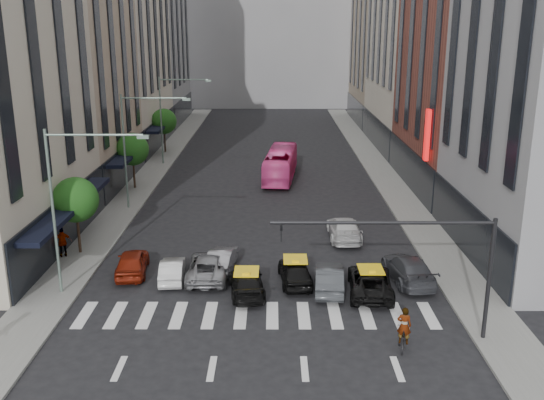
{
  "coord_description": "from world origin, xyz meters",
  "views": [
    {
      "loc": [
        0.64,
        -26.51,
        14.27
      ],
      "look_at": [
        0.57,
        8.8,
        4.0
      ],
      "focal_mm": 40.0,
      "sensor_mm": 36.0,
      "label": 1
    }
  ],
  "objects_px": {
    "streetlamp_mid": "(136,136)",
    "taxi_left": "(247,283)",
    "streetlamp_far": "(170,109)",
    "pedestrian_far": "(63,242)",
    "motorcycle": "(403,339)",
    "car_red": "(132,262)",
    "streetlamp_near": "(69,191)",
    "bus": "(281,164)",
    "car_white_front": "(172,270)",
    "taxi_center": "(295,271)"
  },
  "relations": [
    {
      "from": "streetlamp_near",
      "to": "car_red",
      "type": "height_order",
      "value": "streetlamp_near"
    },
    {
      "from": "streetlamp_mid",
      "to": "taxi_left",
      "type": "relative_size",
      "value": 2.01
    },
    {
      "from": "bus",
      "to": "pedestrian_far",
      "type": "xyz_separation_m",
      "value": [
        -13.94,
        -20.59,
        -0.34
      ]
    },
    {
      "from": "taxi_center",
      "to": "pedestrian_far",
      "type": "relative_size",
      "value": 2.21
    },
    {
      "from": "streetlamp_far",
      "to": "streetlamp_mid",
      "type": "bearing_deg",
      "value": -90.0
    },
    {
      "from": "streetlamp_mid",
      "to": "car_red",
      "type": "relative_size",
      "value": 2.09
    },
    {
      "from": "streetlamp_mid",
      "to": "pedestrian_far",
      "type": "distance_m",
      "value": 12.06
    },
    {
      "from": "streetlamp_far",
      "to": "car_white_front",
      "type": "xyz_separation_m",
      "value": [
        4.84,
        -30.06,
        -5.28
      ]
    },
    {
      "from": "taxi_left",
      "to": "streetlamp_near",
      "type": "bearing_deg",
      "value": -6.83
    },
    {
      "from": "pedestrian_far",
      "to": "car_white_front",
      "type": "bearing_deg",
      "value": 128.33
    },
    {
      "from": "taxi_left",
      "to": "pedestrian_far",
      "type": "bearing_deg",
      "value": -30.91
    },
    {
      "from": "streetlamp_near",
      "to": "car_white_front",
      "type": "relative_size",
      "value": 2.39
    },
    {
      "from": "streetlamp_mid",
      "to": "streetlamp_far",
      "type": "xyz_separation_m",
      "value": [
        0.0,
        16.0,
        0.0
      ]
    },
    {
      "from": "car_red",
      "to": "car_white_front",
      "type": "distance_m",
      "value": 2.66
    },
    {
      "from": "streetlamp_near",
      "to": "car_white_front",
      "type": "height_order",
      "value": "streetlamp_near"
    },
    {
      "from": "streetlamp_near",
      "to": "streetlamp_mid",
      "type": "xyz_separation_m",
      "value": [
        0.0,
        16.0,
        0.0
      ]
    },
    {
      "from": "streetlamp_near",
      "to": "taxi_left",
      "type": "relative_size",
      "value": 2.01
    },
    {
      "from": "motorcycle",
      "to": "car_red",
      "type": "bearing_deg",
      "value": -15.69
    },
    {
      "from": "bus",
      "to": "streetlamp_mid",
      "type": "bearing_deg",
      "value": 46.71
    },
    {
      "from": "pedestrian_far",
      "to": "car_red",
      "type": "bearing_deg",
      "value": 125.97
    },
    {
      "from": "streetlamp_near",
      "to": "bus",
      "type": "bearing_deg",
      "value": 66.22
    },
    {
      "from": "streetlamp_far",
      "to": "bus",
      "type": "relative_size",
      "value": 0.86
    },
    {
      "from": "streetlamp_far",
      "to": "bus",
      "type": "distance_m",
      "value": 13.69
    },
    {
      "from": "car_white_front",
      "to": "taxi_left",
      "type": "distance_m",
      "value": 4.77
    },
    {
      "from": "car_white_front",
      "to": "bus",
      "type": "distance_m",
      "value": 24.78
    },
    {
      "from": "streetlamp_far",
      "to": "bus",
      "type": "height_order",
      "value": "streetlamp_far"
    },
    {
      "from": "bus",
      "to": "motorcycle",
      "type": "height_order",
      "value": "bus"
    },
    {
      "from": "car_white_front",
      "to": "motorcycle",
      "type": "height_order",
      "value": "car_white_front"
    },
    {
      "from": "car_red",
      "to": "pedestrian_far",
      "type": "distance_m",
      "value": 5.47
    },
    {
      "from": "streetlamp_far",
      "to": "car_white_front",
      "type": "bearing_deg",
      "value": -80.85
    },
    {
      "from": "streetlamp_far",
      "to": "motorcycle",
      "type": "relative_size",
      "value": 5.17
    },
    {
      "from": "car_red",
      "to": "bus",
      "type": "relative_size",
      "value": 0.41
    },
    {
      "from": "motorcycle",
      "to": "pedestrian_far",
      "type": "distance_m",
      "value": 22.12
    },
    {
      "from": "streetlamp_near",
      "to": "pedestrian_far",
      "type": "height_order",
      "value": "streetlamp_near"
    },
    {
      "from": "streetlamp_near",
      "to": "taxi_left",
      "type": "height_order",
      "value": "streetlamp_near"
    },
    {
      "from": "car_red",
      "to": "pedestrian_far",
      "type": "height_order",
      "value": "pedestrian_far"
    },
    {
      "from": "car_red",
      "to": "bus",
      "type": "height_order",
      "value": "bus"
    },
    {
      "from": "bus",
      "to": "motorcycle",
      "type": "distance_m",
      "value": 32.03
    },
    {
      "from": "streetlamp_near",
      "to": "streetlamp_mid",
      "type": "relative_size",
      "value": 1.0
    },
    {
      "from": "streetlamp_far",
      "to": "bus",
      "type": "xyz_separation_m",
      "value": [
        11.38,
        -6.17,
        -4.45
      ]
    },
    {
      "from": "pedestrian_far",
      "to": "taxi_center",
      "type": "bearing_deg",
      "value": 137.85
    },
    {
      "from": "streetlamp_far",
      "to": "pedestrian_far",
      "type": "relative_size",
      "value": 4.7
    },
    {
      "from": "car_white_front",
      "to": "streetlamp_far",
      "type": "bearing_deg",
      "value": -85.51
    },
    {
      "from": "motorcycle",
      "to": "streetlamp_far",
      "type": "bearing_deg",
      "value": -50.98
    },
    {
      "from": "streetlamp_far",
      "to": "bus",
      "type": "bearing_deg",
      "value": -28.45
    },
    {
      "from": "streetlamp_mid",
      "to": "bus",
      "type": "relative_size",
      "value": 0.86
    },
    {
      "from": "taxi_left",
      "to": "motorcycle",
      "type": "bearing_deg",
      "value": 134.69
    },
    {
      "from": "car_red",
      "to": "motorcycle",
      "type": "relative_size",
      "value": 2.48
    },
    {
      "from": "streetlamp_mid",
      "to": "taxi_center",
      "type": "relative_size",
      "value": 2.12
    },
    {
      "from": "car_red",
      "to": "bus",
      "type": "bearing_deg",
      "value": -117.6
    }
  ]
}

